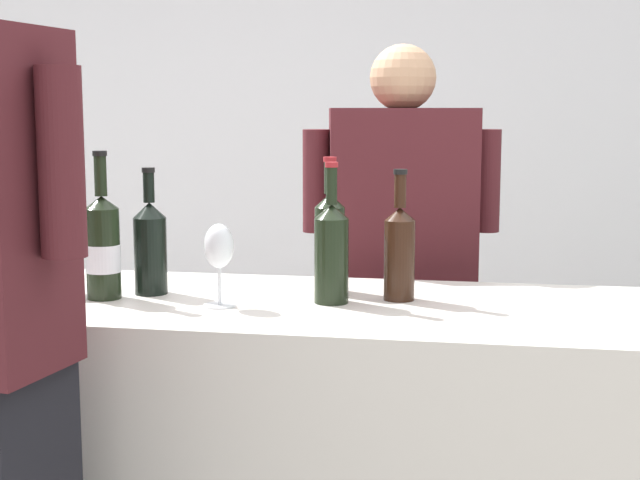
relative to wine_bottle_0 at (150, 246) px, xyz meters
The scene contains 9 objects.
wall_back 2.61m from the wine_bottle_0, 83.85° to the left, with size 8.00×0.10×2.80m, color white.
wine_bottle_0 is the anchor object (origin of this frame).
wine_bottle_1 0.62m from the wine_bottle_0, ahead, with size 0.07×0.07×0.32m.
wine_bottle_2 0.27m from the wine_bottle_0, behind, with size 0.07×0.07×0.32m.
wine_bottle_3 0.46m from the wine_bottle_0, ahead, with size 0.08×0.08×0.33m.
wine_bottle_4 0.12m from the wine_bottle_0, 141.13° to the right, with size 0.08×0.08×0.36m.
wine_bottle_5 0.45m from the wine_bottle_0, 13.33° to the left, with size 0.08×0.08×0.34m.
wine_glass 0.24m from the wine_bottle_0, 28.06° to the right, with size 0.08×0.08×0.19m.
person_server 0.86m from the wine_bottle_0, 45.16° to the left, with size 0.58×0.32×1.61m.
Camera 1 is at (0.53, -2.09, 1.42)m, focal length 50.95 mm.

